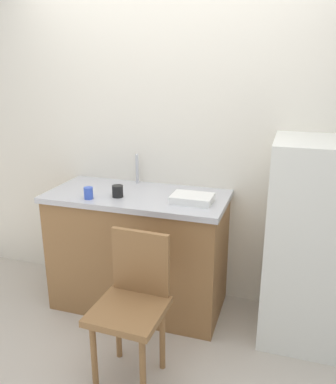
# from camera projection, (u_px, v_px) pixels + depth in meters

# --- Properties ---
(ground_plane) EXTENTS (8.00, 8.00, 0.00)m
(ground_plane) POSITION_uv_depth(u_px,v_px,m) (131.00, 363.00, 2.51)
(ground_plane) COLOR #BCB2A3
(back_wall) EXTENTS (4.80, 0.10, 2.68)m
(back_wall) POSITION_uv_depth(u_px,v_px,m) (177.00, 129.00, 3.01)
(back_wall) COLOR silver
(back_wall) RESTS_ON ground_plane
(cabinet_base) EXTENTS (1.27, 0.60, 0.87)m
(cabinet_base) POSITION_uv_depth(u_px,v_px,m) (139.00, 252.00, 3.02)
(cabinet_base) COLOR olive
(cabinet_base) RESTS_ON ground_plane
(countertop) EXTENTS (1.31, 0.64, 0.04)m
(countertop) POSITION_uv_depth(u_px,v_px,m) (138.00, 196.00, 2.88)
(countertop) COLOR #B7B7BC
(countertop) RESTS_ON cabinet_base
(faucet) EXTENTS (0.02, 0.02, 0.23)m
(faucet) POSITION_uv_depth(u_px,v_px,m) (137.00, 169.00, 3.10)
(faucet) COLOR #B7B7BC
(faucet) RESTS_ON countertop
(refrigerator) EXTENTS (0.52, 0.59, 1.37)m
(refrigerator) POSITION_uv_depth(u_px,v_px,m) (307.00, 243.00, 2.60)
(refrigerator) COLOR silver
(refrigerator) RESTS_ON ground_plane
(chair) EXTENTS (0.42, 0.42, 0.89)m
(chair) POSITION_uv_depth(u_px,v_px,m) (133.00, 301.00, 2.29)
(chair) COLOR olive
(chair) RESTS_ON ground_plane
(dish_tray) EXTENTS (0.28, 0.20, 0.05)m
(dish_tray) POSITION_uv_depth(u_px,v_px,m) (192.00, 198.00, 2.69)
(dish_tray) COLOR white
(dish_tray) RESTS_ON countertop
(cup_blue) EXTENTS (0.06, 0.06, 0.08)m
(cup_blue) POSITION_uv_depth(u_px,v_px,m) (88.00, 193.00, 2.75)
(cup_blue) COLOR blue
(cup_blue) RESTS_ON countertop
(cup_black) EXTENTS (0.08, 0.08, 0.08)m
(cup_black) POSITION_uv_depth(u_px,v_px,m) (118.00, 191.00, 2.79)
(cup_black) COLOR black
(cup_black) RESTS_ON countertop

